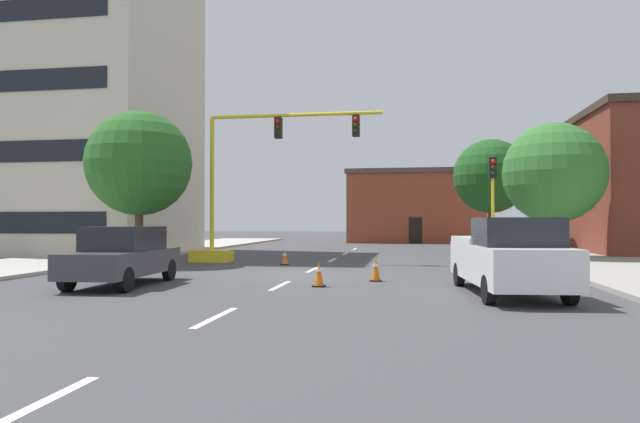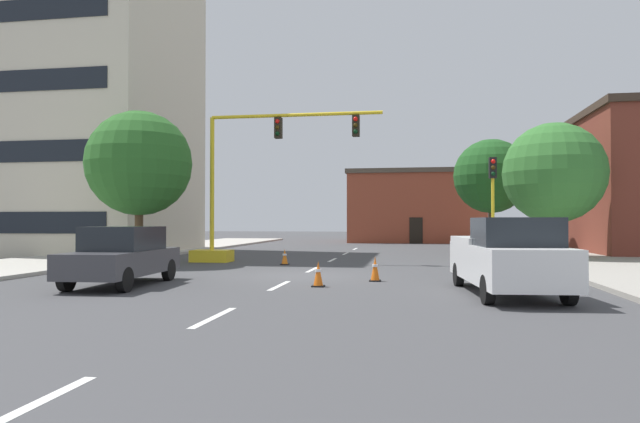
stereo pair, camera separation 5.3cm
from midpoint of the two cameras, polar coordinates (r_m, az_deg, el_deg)
The scene contains 22 objects.
ground_plane at distance 19.60m, azimuth -2.00°, elevation -6.55°, with size 160.00×160.00×0.00m, color #424244.
sidewalk_left at distance 31.48m, azimuth -20.96°, elevation -4.24°, with size 6.00×56.00×0.14m, color #B2ADA3.
sidewalk_right at distance 28.38m, azimuth 26.18°, elevation -4.57°, with size 6.00×56.00×0.14m, color #9E998E.
lane_stripe_seg_0 at distance 6.69m, azimuth -27.68°, elevation -17.39°, with size 0.16×2.40×0.01m, color silver.
lane_stripe_seg_1 at distance 11.46m, azimuth -10.57°, elevation -10.51°, with size 0.16×2.40×0.01m, color silver.
lane_stripe_seg_2 at distance 16.68m, azimuth -4.05°, elevation -7.51°, with size 0.16×2.40×0.01m, color silver.
lane_stripe_seg_3 at distance 22.05m, azimuth -0.71°, elevation -5.91°, with size 0.16×2.40×0.01m, color silver.
lane_stripe_seg_4 at distance 27.46m, azimuth 1.31°, elevation -4.94°, with size 0.16×2.40×0.01m, color silver.
lane_stripe_seg_5 at distance 32.90m, azimuth 2.66°, elevation -4.28°, with size 0.16×2.40×0.01m, color silver.
lane_stripe_seg_6 at distance 38.36m, azimuth 3.63°, elevation -3.80°, with size 0.16×2.40×0.01m, color silver.
building_tall_left at distance 38.12m, azimuth -23.48°, elevation 13.05°, with size 12.88×10.88×22.14m.
building_brick_center at distance 52.73m, azimuth 9.71°, elevation 0.47°, with size 12.01×10.09×6.40m.
traffic_signal_gantry at distance 26.33m, azimuth -8.57°, elevation -0.25°, with size 8.85×1.20×6.83m.
traffic_light_pole_right at distance 26.74m, azimuth 17.19°, elevation 2.56°, with size 0.32×0.47×4.80m.
tree_left_near at distance 25.80m, azimuth -17.81°, elevation 4.65°, with size 4.56×4.56×6.70m.
tree_right_mid at distance 29.51m, azimuth 22.70°, elevation 3.62°, with size 4.86×4.86×6.67m.
tree_right_far at distance 37.62m, azimuth 17.00°, elevation 3.43°, with size 4.74×4.74×7.14m.
pickup_truck_white at distance 15.33m, azimuth 18.54°, elevation -4.40°, with size 2.52×5.57×1.99m.
sedan_dark_gray_near_left at distance 17.64m, azimuth -19.33°, elevation -4.22°, with size 2.06×4.58×1.74m.
traffic_cone_roadside_a at distance 16.35m, azimuth -0.09°, elevation -6.38°, with size 0.36×0.36×0.74m.
traffic_cone_roadside_b at distance 24.56m, azimuth -3.54°, elevation -4.62°, with size 0.36×0.36×0.69m.
traffic_cone_roadside_c at distance 17.90m, azimuth 5.70°, elevation -5.84°, with size 0.36×0.36×0.78m.
Camera 2 is at (3.88, -19.12, 1.91)m, focal length 31.54 mm.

